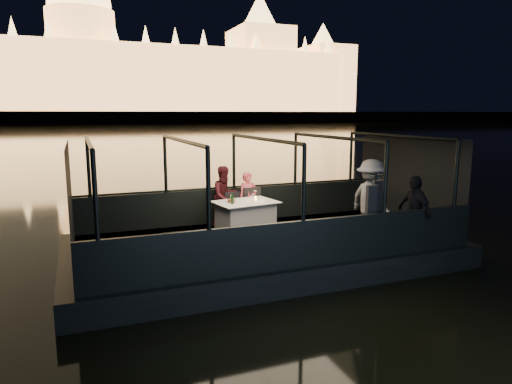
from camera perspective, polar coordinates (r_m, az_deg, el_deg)
name	(u,v)px	position (r m, az deg, el deg)	size (l,w,h in m)	color
river_water	(99,132)	(89.47, -19.07, 7.12)	(500.00, 500.00, 0.00)	black
boat_hull	(262,261)	(10.62, 0.80, -8.61)	(8.60, 4.40, 1.00)	black
boat_deck	(262,241)	(10.48, 0.80, -6.12)	(8.00, 4.00, 0.04)	black
gunwale_port	(234,205)	(12.19, -2.74, -1.59)	(8.00, 0.08, 0.90)	black
gunwale_starboard	(303,244)	(8.60, 5.87, -6.48)	(8.00, 0.08, 0.90)	black
cabin_glass_port	(234,162)	(12.02, -2.79, 3.80)	(8.00, 0.02, 1.40)	#99B2B2
cabin_glass_starboard	(304,183)	(8.35, 6.01, 1.11)	(8.00, 0.02, 1.40)	#99B2B2
cabin_roof_glass	(263,139)	(10.09, 0.83, 6.65)	(8.00, 4.00, 0.02)	#99B2B2
end_wall_fore	(71,203)	(9.49, -22.17, -1.29)	(0.02, 4.00, 2.30)	black
end_wall_aft	(407,181)	(12.28, 18.37, 1.32)	(0.02, 4.00, 2.30)	black
canopy_ribs	(262,190)	(10.22, 0.82, 0.20)	(8.00, 4.00, 2.30)	black
embankment	(85,119)	(219.38, -20.61, 8.56)	(400.00, 140.00, 6.00)	#423D33
parliament_building	(82,42)	(186.15, -20.95, 17.09)	(220.00, 32.00, 60.00)	#F2D18C
dining_table_central	(245,217)	(11.03, -1.33, -3.14)	(1.45, 1.05, 0.77)	silver
chair_port_left	(235,210)	(11.54, -2.68, -2.24)	(0.41, 0.41, 0.87)	black
chair_port_right	(255,209)	(11.58, -0.12, -2.19)	(0.45, 0.45, 0.97)	black
coat_stand	(374,210)	(9.63, 14.55, -2.23)	(0.46, 0.37, 1.67)	black
person_woman_coral	(248,196)	(11.74, -0.99, -0.53)	(0.49, 0.33, 1.37)	#DF515F
person_man_maroon	(225,197)	(11.67, -3.90, -0.62)	(0.74, 0.57, 1.54)	#401217
passenger_stripe	(371,203)	(10.62, 14.18, -1.38)	(1.20, 0.68, 1.86)	silver
passenger_dark	(414,209)	(10.26, 19.15, -2.02)	(0.93, 0.39, 1.57)	black
wine_bottle	(232,198)	(10.63, -2.99, -0.73)	(0.06, 0.06, 0.28)	#153B18
bread_basket	(231,201)	(10.87, -3.12, -1.09)	(0.19, 0.19, 0.07)	brown
amber_candle	(256,199)	(11.12, -0.05, -0.82)	(0.06, 0.06, 0.09)	yellow
plate_near	(269,201)	(11.01, 1.58, -1.10)	(0.22, 0.22, 0.01)	silver
plate_far	(235,200)	(11.10, -2.70, -1.02)	(0.25, 0.25, 0.02)	silver
wine_glass_white	(231,200)	(10.70, -3.09, -0.95)	(0.07, 0.07, 0.20)	white
wine_glass_red	(255,195)	(11.29, -0.10, -0.38)	(0.07, 0.07, 0.21)	silver
wine_glass_empty	(253,199)	(10.81, -0.39, -0.83)	(0.07, 0.07, 0.21)	silver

